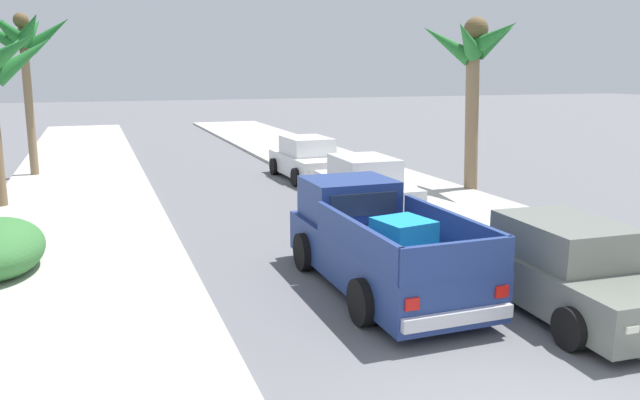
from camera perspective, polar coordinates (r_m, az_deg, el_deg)
The scene contains 10 objects.
sidewalk_left at distance 17.21m, azimuth -21.66°, elevation -2.09°, with size 4.67×60.00×0.12m, color #B2AFA8.
sidewalk_right at distance 19.54m, azimuth 8.78°, elevation 0.21°, with size 4.67×60.00×0.12m, color #B2AFA8.
curb_left at distance 17.20m, azimuth -18.56°, elevation -1.91°, with size 0.16×60.00×0.10m, color silver.
curb_right at distance 19.11m, azimuth 6.32°, elevation -0.01°, with size 0.16×60.00×0.10m, color silver.
pickup_truck at distance 11.58m, azimuth 5.24°, elevation -4.11°, with size 2.23×5.22×1.80m.
car_left_near at distance 22.99m, azimuth -1.16°, elevation 3.75°, with size 2.09×4.29×1.54m.
car_right_near at distance 17.80m, azimuth 4.14°, elevation 1.32°, with size 2.12×4.30×1.54m.
car_left_mid at distance 11.16m, azimuth 21.62°, elevation -5.93°, with size 2.19×4.33×1.54m.
palm_tree_right_fore at distance 25.47m, azimuth -25.87°, elevation 13.18°, with size 3.96×3.51×6.08m.
palm_tree_left_mid at distance 20.90m, azimuth 13.99°, elevation 12.73°, with size 3.14×3.39×5.62m.
Camera 1 is at (-4.31, -4.75, 3.97)m, focal length 34.77 mm.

